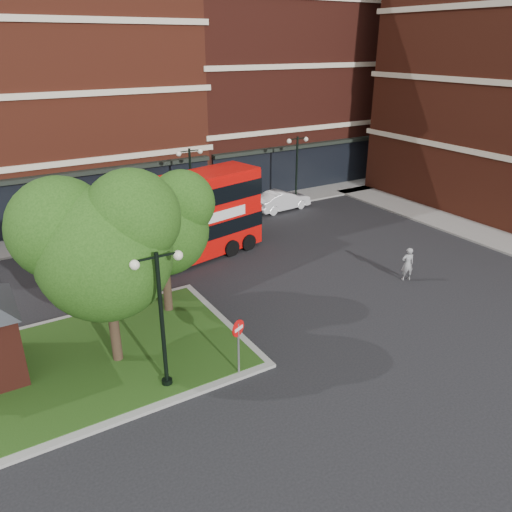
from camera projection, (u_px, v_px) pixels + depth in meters
ground at (301, 343)px, 19.56m from camera, size 120.00×120.00×0.00m
pavement_far at (152, 222)px, 32.51m from camera, size 44.00×3.00×0.12m
pavement_side at (511, 244)px, 28.95m from camera, size 3.00×28.00×0.12m
terrace_far_right at (272, 79)px, 41.93m from camera, size 18.00×12.00×16.00m
traffic_island at (74, 366)px, 18.09m from camera, size 12.60×7.60×0.15m
tree_island_west at (99, 241)px, 16.56m from camera, size 5.40×4.71×7.21m
tree_island_east at (159, 220)px, 20.17m from camera, size 4.46×3.90×6.29m
lamp_island at (161, 315)px, 15.99m from camera, size 1.72×0.36×5.00m
lamp_far_left at (191, 184)px, 30.80m from camera, size 1.72×0.36×5.00m
lamp_far_right at (297, 168)px, 34.60m from camera, size 1.72×0.36×5.00m
bus at (172, 217)px, 25.51m from camera, size 10.78×4.57×4.01m
woman at (407, 264)px, 24.47m from camera, size 0.73×0.60×1.70m
car_silver at (169, 212)px, 32.31m from camera, size 4.44×1.80×1.51m
car_white at (282, 200)px, 34.89m from camera, size 4.29×1.82×1.38m
no_entry_sign at (238, 337)px, 17.08m from camera, size 0.58×0.30×2.23m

